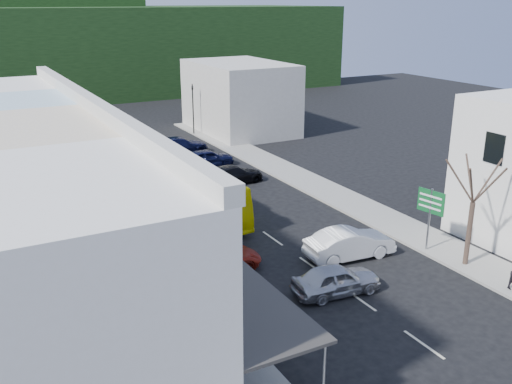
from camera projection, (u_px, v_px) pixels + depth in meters
name	position (u px, v px, depth m)	size (l,w,h in m)	color
ground	(311.00, 266.00, 29.17)	(120.00, 120.00, 0.00)	black
sidewalk_left	(114.00, 226.00, 34.12)	(3.00, 52.00, 0.15)	gray
sidewalk_right	(322.00, 189.00, 40.85)	(3.00, 52.00, 0.15)	gray
shopfront_row	(30.00, 202.00, 26.45)	(8.25, 30.00, 8.00)	silver
distant_block_right	(240.00, 97.00, 58.02)	(8.00, 12.00, 7.00)	#B7B2A8
hillside	(50.00, 46.00, 80.68)	(80.00, 26.00, 14.00)	black
bus	(186.00, 189.00, 35.98)	(2.50, 11.60, 3.10)	#E1D606
car_silver	(336.00, 280.00, 26.19)	(1.80, 4.40, 1.40)	#B3B3B8
car_white	(350.00, 245.00, 29.87)	(1.80, 4.40, 1.40)	silver
car_red	(215.00, 258.00, 28.43)	(1.90, 4.60, 1.40)	maroon
car_black_near	(233.00, 175.00, 41.95)	(1.84, 4.50, 1.40)	black
car_navy_mid	(207.00, 159.00, 46.19)	(1.80, 4.40, 1.40)	black
car_navy_far	(179.00, 147.00, 49.87)	(1.84, 4.50, 1.40)	black
pedestrian_left	(146.00, 268.00, 26.71)	(0.60, 0.40, 1.70)	black
direction_sign	(429.00, 221.00, 30.21)	(0.48, 1.62, 3.58)	#0F5725
street_tree	(473.00, 203.00, 28.02)	(2.84, 2.84, 6.90)	#33241D
traffic_signal	(193.00, 110.00, 56.63)	(0.63, 1.08, 5.10)	black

